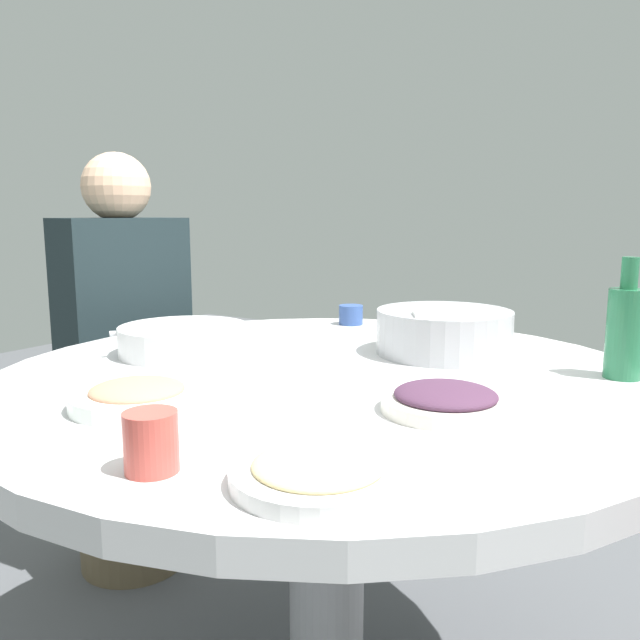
% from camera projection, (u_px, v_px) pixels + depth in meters
% --- Properties ---
extents(round_dining_table, '(1.26, 1.26, 0.76)m').
position_uv_depth(round_dining_table, '(327.00, 441.00, 1.23)').
color(round_dining_table, '#99999E').
rests_on(round_dining_table, ground).
extents(rice_bowl, '(0.29, 0.29, 0.10)m').
position_uv_depth(rice_bowl, '(444.00, 331.00, 1.36)').
color(rice_bowl, '#B2B5BA').
rests_on(rice_bowl, round_dining_table).
extents(soup_bowl, '(0.27, 0.27, 0.06)m').
position_uv_depth(soup_bowl, '(184.00, 340.00, 1.36)').
color(soup_bowl, white).
rests_on(soup_bowl, round_dining_table).
extents(dish_noodles, '(0.20, 0.20, 0.03)m').
position_uv_depth(dish_noodles, '(318.00, 471.00, 0.71)').
color(dish_noodles, silver).
rests_on(dish_noodles, round_dining_table).
extents(dish_eggplant, '(0.20, 0.20, 0.04)m').
position_uv_depth(dish_eggplant, '(445.00, 400.00, 0.97)').
color(dish_eggplant, white).
rests_on(dish_eggplant, round_dining_table).
extents(dish_shrimp, '(0.21, 0.21, 0.04)m').
position_uv_depth(dish_shrimp, '(138.00, 396.00, 0.99)').
color(dish_shrimp, white).
rests_on(dish_shrimp, round_dining_table).
extents(green_bottle, '(0.07, 0.07, 0.22)m').
position_uv_depth(green_bottle, '(625.00, 330.00, 1.15)').
color(green_bottle, '#28764B').
rests_on(green_bottle, round_dining_table).
extents(tea_cup_near, '(0.06, 0.06, 0.05)m').
position_uv_depth(tea_cup_near, '(351.00, 315.00, 1.72)').
color(tea_cup_near, '#314E91').
rests_on(tea_cup_near, round_dining_table).
extents(tea_cup_far, '(0.06, 0.06, 0.07)m').
position_uv_depth(tea_cup_far, '(151.00, 442.00, 0.74)').
color(tea_cup_far, '#C94D43').
rests_on(tea_cup_far, round_dining_table).
extents(stool_for_diner_right, '(0.31, 0.31, 0.46)m').
position_uv_depth(stool_for_diner_right, '(132.00, 490.00, 1.93)').
color(stool_for_diner_right, brown).
rests_on(stool_for_diner_right, ground).
extents(diner_right, '(0.41, 0.40, 0.76)m').
position_uv_depth(diner_right, '(122.00, 310.00, 1.83)').
color(diner_right, '#2D333D').
rests_on(diner_right, stool_for_diner_right).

